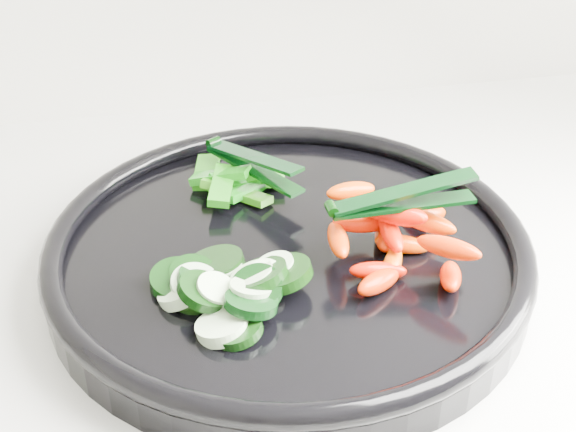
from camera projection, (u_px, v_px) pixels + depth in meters
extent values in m
cylinder|color=black|center=(288.00, 261.00, 0.63)|extent=(0.47, 0.47, 0.02)
torus|color=black|center=(288.00, 242.00, 0.62)|extent=(0.47, 0.47, 0.02)
cylinder|color=black|center=(208.00, 284.00, 0.58)|extent=(0.06, 0.06, 0.03)
cylinder|color=#C8E9BA|center=(199.00, 281.00, 0.58)|extent=(0.05, 0.05, 0.02)
cylinder|color=black|center=(193.00, 276.00, 0.58)|extent=(0.04, 0.04, 0.02)
cylinder|color=beige|center=(195.00, 286.00, 0.57)|extent=(0.04, 0.04, 0.02)
cylinder|color=black|center=(236.00, 329.00, 0.53)|extent=(0.05, 0.05, 0.02)
cylinder|color=#DCF6C4|center=(222.00, 327.00, 0.54)|extent=(0.04, 0.04, 0.02)
cylinder|color=black|center=(214.00, 266.00, 0.59)|extent=(0.05, 0.05, 0.02)
cylinder|color=beige|center=(223.00, 272.00, 0.59)|extent=(0.04, 0.04, 0.02)
cylinder|color=black|center=(179.00, 280.00, 0.58)|extent=(0.05, 0.05, 0.02)
cylinder|color=beige|center=(206.00, 293.00, 0.57)|extent=(0.03, 0.04, 0.01)
cylinder|color=black|center=(196.00, 294.00, 0.57)|extent=(0.04, 0.04, 0.02)
cylinder|color=beige|center=(181.00, 294.00, 0.56)|extent=(0.05, 0.05, 0.02)
cylinder|color=black|center=(258.00, 277.00, 0.57)|extent=(0.06, 0.06, 0.03)
cylinder|color=#D9EFBF|center=(253.00, 277.00, 0.57)|extent=(0.05, 0.05, 0.02)
cylinder|color=black|center=(204.00, 291.00, 0.55)|extent=(0.05, 0.05, 0.03)
cylinder|color=#CFF1C0|center=(216.00, 290.00, 0.55)|extent=(0.04, 0.04, 0.02)
cylinder|color=black|center=(257.00, 288.00, 0.56)|extent=(0.04, 0.04, 0.03)
cylinder|color=beige|center=(266.00, 277.00, 0.56)|extent=(0.04, 0.04, 0.02)
cylinder|color=black|center=(283.00, 274.00, 0.57)|extent=(0.06, 0.06, 0.02)
cylinder|color=#D2F2C2|center=(275.00, 267.00, 0.57)|extent=(0.03, 0.03, 0.02)
cylinder|color=black|center=(251.00, 303.00, 0.54)|extent=(0.05, 0.05, 0.02)
cylinder|color=beige|center=(251.00, 290.00, 0.55)|extent=(0.04, 0.04, 0.02)
ellipsoid|color=#E85C00|center=(392.00, 265.00, 0.59)|extent=(0.03, 0.04, 0.02)
ellipsoid|color=red|center=(378.00, 271.00, 0.58)|extent=(0.05, 0.02, 0.02)
ellipsoid|color=#E73F00|center=(385.00, 237.00, 0.62)|extent=(0.03, 0.05, 0.03)
ellipsoid|color=#FF0F00|center=(451.00, 276.00, 0.58)|extent=(0.03, 0.05, 0.03)
ellipsoid|color=#E44300|center=(388.00, 238.00, 0.62)|extent=(0.02, 0.05, 0.02)
ellipsoid|color=#FE1700|center=(379.00, 281.00, 0.57)|extent=(0.05, 0.04, 0.02)
ellipsoid|color=#EF5500|center=(402.00, 244.00, 0.61)|extent=(0.05, 0.03, 0.02)
ellipsoid|color=#FF1800|center=(411.00, 205.00, 0.66)|extent=(0.03, 0.05, 0.03)
ellipsoid|color=#FE5100|center=(338.00, 240.00, 0.59)|extent=(0.02, 0.05, 0.02)
ellipsoid|color=red|center=(420.00, 216.00, 0.62)|extent=(0.06, 0.04, 0.03)
ellipsoid|color=#F51800|center=(390.00, 232.00, 0.60)|extent=(0.02, 0.05, 0.02)
ellipsoid|color=#FF1100|center=(360.00, 223.00, 0.61)|extent=(0.05, 0.02, 0.02)
ellipsoid|color=#FF3C00|center=(425.00, 221.00, 0.61)|extent=(0.05, 0.04, 0.02)
ellipsoid|color=red|center=(404.00, 211.00, 0.60)|extent=(0.03, 0.05, 0.02)
ellipsoid|color=#E23500|center=(351.00, 191.00, 0.62)|extent=(0.05, 0.02, 0.02)
ellipsoid|color=#FF1D00|center=(396.00, 214.00, 0.59)|extent=(0.05, 0.04, 0.02)
ellipsoid|color=#FF0F00|center=(449.00, 248.00, 0.56)|extent=(0.05, 0.05, 0.02)
cube|color=#0A690E|center=(245.00, 189.00, 0.68)|extent=(0.05, 0.05, 0.02)
cube|color=#0A6209|center=(242.00, 180.00, 0.70)|extent=(0.06, 0.05, 0.03)
cube|color=#1C6309|center=(275.00, 176.00, 0.70)|extent=(0.02, 0.05, 0.02)
cube|color=#196809|center=(249.00, 197.00, 0.68)|extent=(0.04, 0.04, 0.01)
cube|color=#1C6E0A|center=(240.00, 180.00, 0.70)|extent=(0.06, 0.02, 0.02)
cube|color=#1C6809|center=(206.00, 172.00, 0.71)|extent=(0.03, 0.05, 0.01)
cube|color=#246A0A|center=(221.00, 178.00, 0.70)|extent=(0.04, 0.06, 0.03)
cube|color=#0D6009|center=(220.00, 175.00, 0.68)|extent=(0.05, 0.04, 0.02)
cube|color=#186809|center=(222.00, 185.00, 0.67)|extent=(0.03, 0.06, 0.01)
cylinder|color=black|center=(331.00, 209.00, 0.58)|extent=(0.01, 0.01, 0.01)
cube|color=black|center=(403.00, 205.00, 0.59)|extent=(0.11, 0.02, 0.00)
cube|color=black|center=(404.00, 192.00, 0.58)|extent=(0.11, 0.02, 0.02)
cylinder|color=black|center=(213.00, 142.00, 0.71)|extent=(0.01, 0.01, 0.01)
cube|color=black|center=(254.00, 169.00, 0.68)|extent=(0.07, 0.10, 0.00)
cube|color=black|center=(254.00, 157.00, 0.68)|extent=(0.07, 0.10, 0.02)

